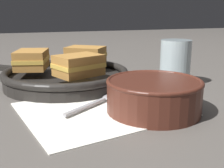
# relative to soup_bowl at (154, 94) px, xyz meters

# --- Properties ---
(ground_plane) EXTENTS (4.00, 4.00, 0.00)m
(ground_plane) POSITION_rel_soup_bowl_xyz_m (-0.04, 0.09, -0.04)
(ground_plane) COLOR #56514C
(napkin) EXTENTS (0.32, 0.29, 0.00)m
(napkin) POSITION_rel_soup_bowl_xyz_m (-0.09, 0.04, -0.03)
(napkin) COLOR white
(napkin) RESTS_ON ground_plane
(soup_bowl) EXTENTS (0.18, 0.18, 0.06)m
(soup_bowl) POSITION_rel_soup_bowl_xyz_m (0.00, 0.00, 0.00)
(soup_bowl) COLOR #4C2319
(soup_bowl) RESTS_ON ground_plane
(spoon) EXTENTS (0.15, 0.11, 0.01)m
(spoon) POSITION_rel_soup_bowl_xyz_m (-0.07, 0.08, -0.03)
(spoon) COLOR #9E9EA3
(spoon) RESTS_ON napkin
(skillet) EXTENTS (0.38, 0.35, 0.04)m
(skillet) POSITION_rel_soup_bowl_xyz_m (-0.12, 0.25, -0.01)
(skillet) COLOR black
(skillet) RESTS_ON ground_plane
(sandwich_near_left) EXTENTS (0.12, 0.10, 0.05)m
(sandwich_near_left) POSITION_rel_soup_bowl_xyz_m (-0.10, 0.16, 0.03)
(sandwich_near_left) COLOR #B27A38
(sandwich_near_left) RESTS_ON skillet
(sandwich_near_right) EXTENTS (0.12, 0.12, 0.05)m
(sandwich_near_right) POSITION_rel_soup_bowl_xyz_m (-0.05, 0.30, 0.03)
(sandwich_near_right) COLOR #B27A38
(sandwich_near_right) RESTS_ON skillet
(sandwich_far_left) EXTENTS (0.10, 0.12, 0.05)m
(sandwich_far_left) POSITION_rel_soup_bowl_xyz_m (-0.19, 0.28, 0.03)
(sandwich_far_left) COLOR #B27A38
(sandwich_far_left) RESTS_ON skillet
(drinking_glass) EXTENTS (0.08, 0.08, 0.11)m
(drinking_glass) POSITION_rel_soup_bowl_xyz_m (0.14, 0.16, 0.02)
(drinking_glass) COLOR silver
(drinking_glass) RESTS_ON ground_plane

